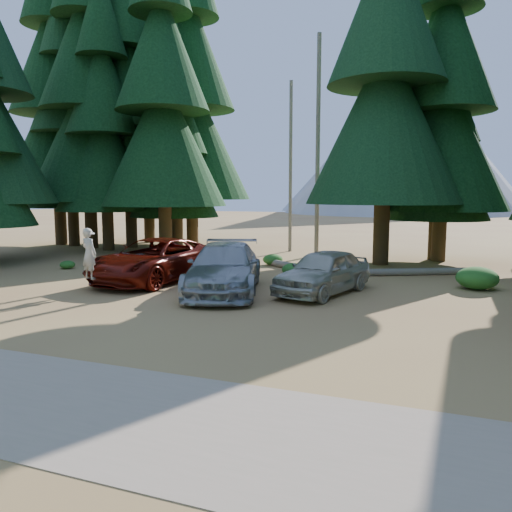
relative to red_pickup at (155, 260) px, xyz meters
The scene contains 19 objects.
ground 5.20m from the red_pickup, 51.84° to the right, with size 160.00×160.00×0.00m, color #9A6B41.
forest_belt_north 11.44m from the red_pickup, 73.86° to the left, with size 36.00×7.00×22.00m, color black, non-canonical shape.
snag_front 12.32m from the red_pickup, 69.21° to the left, with size 0.24×0.24×12.00m, color #696154.
snag_back 12.82m from the red_pickup, 80.64° to the left, with size 0.20×0.20×10.00m, color #696154.
mountain_peak 85.03m from the red_pickup, 89.60° to the left, with size 48.00×50.00×28.00m.
red_pickup is the anchor object (origin of this frame).
silver_minivan_center 3.63m from the red_pickup, 16.71° to the right, with size 2.38×5.86×1.70m, color #9EA1A6.
silver_minivan_right 6.79m from the red_pickup, ahead, with size 1.81×4.51×1.53m, color beige.
frisbee_player 3.04m from the red_pickup, 105.68° to the right, with size 0.73×0.57×1.77m.
log_left 3.93m from the red_pickup, 75.93° to the left, with size 0.27×0.27×3.77m, color #696154.
log_mid 6.46m from the red_pickup, 46.08° to the left, with size 0.32×0.32×3.83m, color #696154.
log_right 11.22m from the red_pickup, 28.16° to the left, with size 0.31×0.31×4.77m, color #696154.
shrub_far_left 4.05m from the red_pickup, 95.79° to the left, with size 1.04×1.04×0.57m, color #24611D.
shrub_left 5.21m from the red_pickup, 132.14° to the left, with size 1.02×1.02×0.56m, color #24611D.
shrub_center_left 6.66m from the red_pickup, 63.99° to the left, with size 0.97×0.97×0.54m, color #24611D.
shrub_center_right 5.74m from the red_pickup, 32.63° to the left, with size 1.01×1.01×0.56m, color #24611D.
shrub_right 7.88m from the red_pickup, 48.53° to the left, with size 1.05×1.05×0.58m, color #24611D.
shrub_far_right 12.14m from the red_pickup, 12.74° to the left, with size 1.48×1.48×0.81m, color #24611D.
shrub_edge_west 5.82m from the red_pickup, 165.36° to the left, with size 0.68×0.68×0.38m, color #24611D.
Camera 1 is at (7.42, -12.79, 3.42)m, focal length 35.00 mm.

